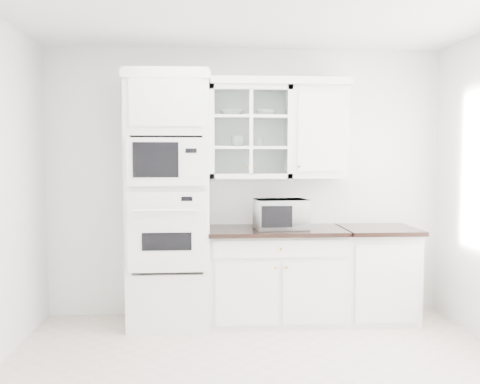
{
  "coord_description": "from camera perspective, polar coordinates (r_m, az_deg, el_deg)",
  "views": [
    {
      "loc": [
        -0.38,
        -3.42,
        1.61
      ],
      "look_at": [
        -0.1,
        1.05,
        1.3
      ],
      "focal_mm": 38.0,
      "sensor_mm": 36.0,
      "label": 1
    }
  ],
  "objects": [
    {
      "name": "upper_cabinet_solid",
      "position": [
        5.13,
        8.7,
        6.59
      ],
      "size": [
        0.55,
        0.33,
        0.9
      ],
      "primitive_type": "cube",
      "color": "white",
      "rests_on": "room_shell"
    },
    {
      "name": "cup_a",
      "position": [
        5.02,
        -0.26,
        5.71
      ],
      "size": [
        0.16,
        0.16,
        0.11
      ],
      "primitive_type": "imported",
      "rotation": [
        0.0,
        0.0,
        -0.16
      ],
      "color": "white",
      "rests_on": "upper_cabinet_glass"
    },
    {
      "name": "extra_base_cabinet",
      "position": [
        5.27,
        15.06,
        -8.76
      ],
      "size": [
        0.72,
        0.67,
        0.92
      ],
      "color": "white",
      "rests_on": "ground"
    },
    {
      "name": "upper_cabinet_glass",
      "position": [
        5.03,
        1.11,
        6.69
      ],
      "size": [
        0.8,
        0.33,
        0.9
      ],
      "color": "white",
      "rests_on": "room_shell"
    },
    {
      "name": "room_shell",
      "position": [
        3.87,
        2.06,
        6.47
      ],
      "size": [
        4.0,
        3.5,
        2.7
      ],
      "color": "white",
      "rests_on": "ground"
    },
    {
      "name": "base_cabinet_run",
      "position": [
        5.04,
        4.08,
        -9.21
      ],
      "size": [
        1.32,
        0.67,
        0.92
      ],
      "color": "white",
      "rests_on": "ground"
    },
    {
      "name": "cup_b",
      "position": [
        5.05,
        2.13,
        5.64
      ],
      "size": [
        0.13,
        0.13,
        0.1
      ],
      "primitive_type": "imported",
      "rotation": [
        0.0,
        0.0,
        -0.33
      ],
      "color": "white",
      "rests_on": "upper_cabinet_glass"
    },
    {
      "name": "crown_molding",
      "position": [
        5.04,
        -0.08,
        12.22
      ],
      "size": [
        2.14,
        0.38,
        0.07
      ],
      "primitive_type": "cube",
      "color": "white",
      "rests_on": "room_shell"
    },
    {
      "name": "bowl_a",
      "position": [
        5.02,
        -0.83,
        8.87
      ],
      "size": [
        0.28,
        0.28,
        0.06
      ],
      "primitive_type": "imported",
      "rotation": [
        0.0,
        0.0,
        -0.19
      ],
      "color": "white",
      "rests_on": "upper_cabinet_glass"
    },
    {
      "name": "oven_column",
      "position": [
        4.87,
        -7.93,
        -0.92
      ],
      "size": [
        0.76,
        0.68,
        2.4
      ],
      "color": "white",
      "rests_on": "ground"
    },
    {
      "name": "bowl_b",
      "position": [
        5.06,
        2.95,
        8.83
      ],
      "size": [
        0.2,
        0.2,
        0.06
      ],
      "primitive_type": "imported",
      "rotation": [
        0.0,
        0.0,
        0.02
      ],
      "color": "white",
      "rests_on": "upper_cabinet_glass"
    },
    {
      "name": "countertop_microwave",
      "position": [
        4.9,
        4.59,
        -2.47
      ],
      "size": [
        0.53,
        0.45,
        0.28
      ],
      "primitive_type": "imported",
      "rotation": [
        0.0,
        0.0,
        3.23
      ],
      "color": "white",
      "rests_on": "base_cabinet_run"
    }
  ]
}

